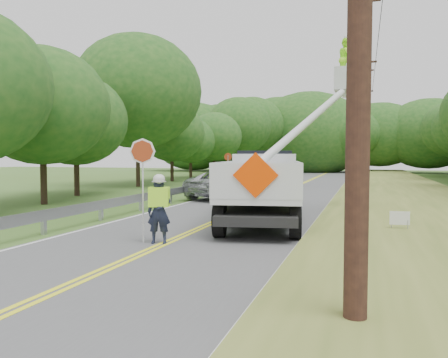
% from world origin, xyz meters
% --- Properties ---
extents(ground, '(140.00, 140.00, 0.00)m').
position_xyz_m(ground, '(0.00, 0.00, 0.00)').
color(ground, '#426222').
rests_on(ground, ground).
extents(road, '(7.20, 96.00, 0.03)m').
position_xyz_m(road, '(0.00, 14.00, 0.01)').
color(road, '#545456').
rests_on(road, ground).
extents(guardrail, '(0.18, 48.00, 0.77)m').
position_xyz_m(guardrail, '(-4.02, 14.91, 0.55)').
color(guardrail, '#A0A3A8').
rests_on(guardrail, ground).
extents(utility_poles, '(1.60, 43.30, 10.00)m').
position_xyz_m(utility_poles, '(5.00, 17.02, 5.27)').
color(utility_poles, black).
rests_on(utility_poles, ground).
extents(tall_grass_verge, '(7.00, 96.00, 0.30)m').
position_xyz_m(tall_grass_verge, '(7.10, 14.00, 0.15)').
color(tall_grass_verge, '#58682A').
rests_on(tall_grass_verge, ground).
extents(treeline_left, '(11.06, 55.31, 11.67)m').
position_xyz_m(treeline_left, '(-10.83, 29.10, 5.97)').
color(treeline_left, '#332319').
rests_on(treeline_left, ground).
extents(treeline_horizon, '(58.08, 15.02, 12.89)m').
position_xyz_m(treeline_horizon, '(-0.66, 56.18, 5.50)').
color(treeline_horizon, '#1B4C1A').
rests_on(treeline_horizon, ground).
extents(flagger, '(1.09, 0.56, 2.83)m').
position_xyz_m(flagger, '(-0.16, 0.79, 1.03)').
color(flagger, '#191E33').
rests_on(flagger, road).
extents(bucket_truck, '(4.93, 8.28, 7.20)m').
position_xyz_m(bucket_truck, '(1.70, 6.29, 1.63)').
color(bucket_truck, black).
rests_on(bucket_truck, road).
extents(suv_silver, '(4.48, 6.30, 1.59)m').
position_xyz_m(suv_silver, '(-1.98, 13.47, 0.82)').
color(suv_silver, silver).
rests_on(suv_silver, road).
extents(suv_darkgrey, '(4.66, 6.57, 1.77)m').
position_xyz_m(suv_darkgrey, '(-2.00, 26.79, 0.90)').
color(suv_darkgrey, '#3B3F44').
rests_on(suv_darkgrey, road).
extents(stop_sign_permanent, '(0.55, 0.11, 2.60)m').
position_xyz_m(stop_sign_permanent, '(-3.95, 19.12, 1.73)').
color(stop_sign_permanent, '#A0A3A8').
rests_on(stop_sign_permanent, ground).
extents(yard_sign, '(0.55, 0.07, 0.79)m').
position_xyz_m(yard_sign, '(6.06, 3.57, 0.57)').
color(yard_sign, white).
rests_on(yard_sign, ground).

